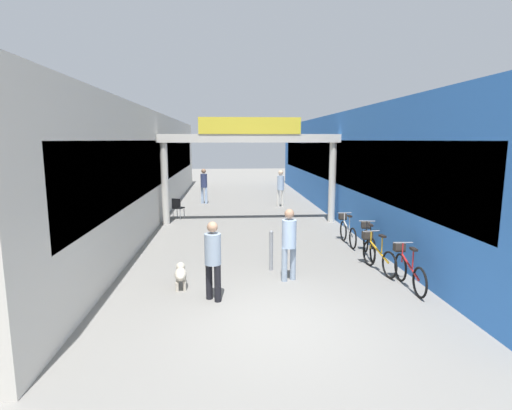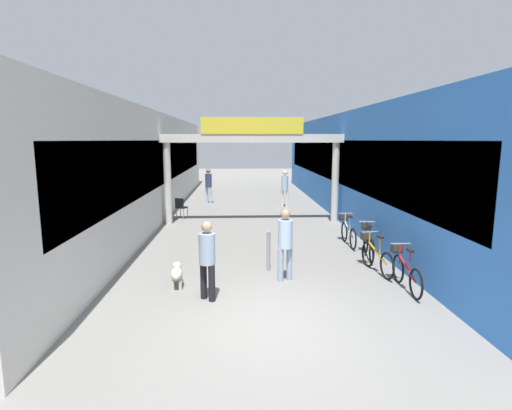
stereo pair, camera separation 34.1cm
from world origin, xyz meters
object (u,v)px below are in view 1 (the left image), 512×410
Objects in this scene: pedestrian_carrying_crate at (281,186)px; bicycle_black_third at (368,241)px; cafe_chair_black_nearer at (177,206)px; bicycle_orange_second at (377,254)px; bollard_post_metal at (271,250)px; bicycle_silver_farthest at (347,231)px; pedestrian_with_dog at (213,256)px; pedestrian_companion at (289,240)px; pedestrian_elderly_walking at (204,183)px; bicycle_red_nearest at (408,269)px; dog_on_leash at (181,274)px.

bicycle_black_third is at bearing -80.84° from pedestrian_carrying_crate.
pedestrian_carrying_crate is 2.06× the size of cafe_chair_black_nearer.
bicycle_orange_second is 1.31m from bicycle_black_third.
cafe_chair_black_nearer is at bearing -149.39° from pedestrian_carrying_crate.
pedestrian_carrying_crate reaches higher than bollard_post_metal.
bicycle_silver_farthest is at bearing 42.02° from bollard_post_metal.
bicycle_orange_second is (4.12, 1.66, -0.52)m from pedestrian_with_dog.
pedestrian_companion reaches higher than bollard_post_metal.
pedestrian_with_dog is at bearing -148.39° from pedestrian_companion.
pedestrian_carrying_crate reaches higher than bicycle_black_third.
pedestrian_with_dog is at bearing -158.00° from bicycle_orange_second.
pedestrian_elderly_walking is 11.35m from bicycle_black_third.
bicycle_orange_second is at bearing 13.92° from pedestrian_companion.
pedestrian_with_dog reaches higher than bicycle_red_nearest.
dog_on_leash is at bearing 175.98° from bicycle_red_nearest.
pedestrian_companion is 1.03× the size of bicycle_orange_second.
pedestrian_elderly_walking is at bearing 94.08° from pedestrian_with_dog.
dog_on_leash is 8.11m from cafe_chair_black_nearer.
pedestrian_companion is at bearing -166.08° from bicycle_orange_second.
pedestrian_with_dog reaches higher than bicycle_silver_farthest.
pedestrian_companion is 1.03× the size of bicycle_silver_farthest.
bicycle_black_third is (2.61, 1.88, -0.56)m from pedestrian_companion.
pedestrian_companion is (1.75, 1.08, 0.04)m from pedestrian_with_dog.
dog_on_leash is (-3.72, -10.86, -0.74)m from pedestrian_carrying_crate.
bollard_post_metal is at bearing -137.98° from bicycle_silver_farthest.
dog_on_leash is at bearing -157.26° from bicycle_black_third.
pedestrian_carrying_crate is 10.08m from bicycle_orange_second.
pedestrian_elderly_walking is at bearing 120.29° from bicycle_silver_farthest.
dog_on_leash is at bearing 133.69° from pedestrian_with_dog.
pedestrian_elderly_walking is 13.63m from bicycle_red_nearest.
bollard_post_metal is at bearing -78.14° from pedestrian_elderly_walking.
pedestrian_carrying_crate is 7.47m from bicycle_silver_farthest.
dog_on_leash is 0.68× the size of bollard_post_metal.
bicycle_orange_second is at bearing 9.98° from dog_on_leash.
pedestrian_carrying_crate is 1.09× the size of bicycle_black_third.
pedestrian_elderly_walking is at bearing 112.92° from bicycle_red_nearest.
pedestrian_elderly_walking reaches higher than cafe_chair_black_nearer.
dog_on_leash is 0.42× the size of bicycle_silver_farthest.
bicycle_orange_second is 1.60× the size of bollard_post_metal.
pedestrian_with_dog is 4.43m from bicycle_red_nearest.
bollard_post_metal reaches higher than cafe_chair_black_nearer.
bicycle_silver_farthest is at bearing 53.56° from pedestrian_companion.
pedestrian_carrying_crate is 11.32m from bicycle_red_nearest.
bollard_post_metal is 7.69m from cafe_chair_black_nearer.
bicycle_red_nearest is at bearing -67.08° from pedestrian_elderly_walking.
bicycle_red_nearest is 1.25m from bicycle_orange_second.
bicycle_black_third is at bearing -62.22° from pedestrian_elderly_walking.
pedestrian_with_dog reaches higher than bicycle_black_third.
pedestrian_carrying_crate is at bearing 83.49° from pedestrian_companion.
pedestrian_companion is at bearing 31.61° from pedestrian_with_dog.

